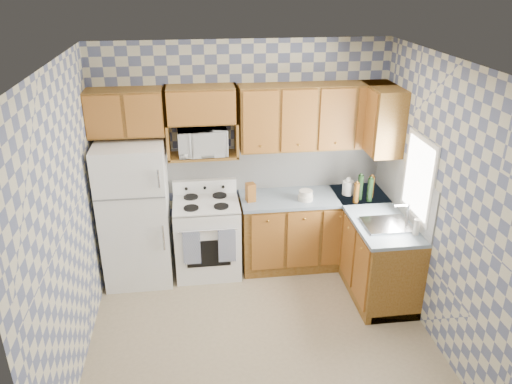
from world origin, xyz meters
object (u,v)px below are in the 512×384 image
Objects in this scene: electric_kettle at (348,188)px; stove_body at (207,237)px; refrigerator at (136,213)px; microwave at (202,141)px.

stove_body is at bearing -179.91° from electric_kettle.
refrigerator is 0.89m from stove_body.
microwave reaches higher than electric_kettle.
refrigerator is at bearing -169.29° from microwave.
microwave is 1.81m from electric_kettle.
microwave is at bearing 92.35° from stove_body.
electric_kettle is at bearing -9.00° from microwave.
refrigerator is 2.51m from electric_kettle.
microwave is at bearing 174.27° from electric_kettle.
refrigerator is 3.04× the size of microwave.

